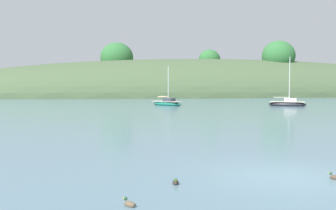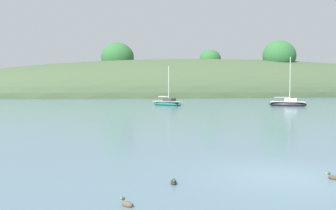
% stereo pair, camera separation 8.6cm
% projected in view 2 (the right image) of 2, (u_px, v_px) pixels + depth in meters
% --- Properties ---
extents(ground_plane, '(400.00, 400.00, 0.00)m').
position_uv_depth(ground_plane, '(281.00, 177.00, 11.83)').
color(ground_plane, slate).
extents(far_shoreline_hill, '(150.00, 36.00, 23.21)m').
position_uv_depth(far_shoreline_hill, '(221.00, 95.00, 96.03)').
color(far_shoreline_hill, '#425638').
rests_on(far_shoreline_hill, ground).
extents(sailboat_orange_cutter, '(5.08, 3.97, 6.82)m').
position_uv_depth(sailboat_orange_cutter, '(288.00, 104.00, 50.70)').
color(sailboat_orange_cutter, '#232328').
rests_on(sailboat_orange_cutter, ground).
extents(sailboat_teal_outer, '(4.28, 4.73, 5.63)m').
position_uv_depth(sailboat_teal_outer, '(168.00, 103.00, 52.03)').
color(sailboat_teal_outer, '#196B56').
rests_on(sailboat_teal_outer, ground).
extents(duck_trailing, '(0.33, 0.40, 0.24)m').
position_uv_depth(duck_trailing, '(333.00, 178.00, 11.56)').
color(duck_trailing, '#473828').
rests_on(duck_trailing, ground).
extents(duck_lone_right, '(0.35, 0.38, 0.24)m').
position_uv_depth(duck_lone_right, '(127.00, 204.00, 9.01)').
color(duck_lone_right, brown).
rests_on(duck_lone_right, ground).
extents(duck_lone_left, '(0.23, 0.43, 0.24)m').
position_uv_depth(duck_lone_left, '(174.00, 182.00, 11.01)').
color(duck_lone_left, '#2D2823').
rests_on(duck_lone_left, ground).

